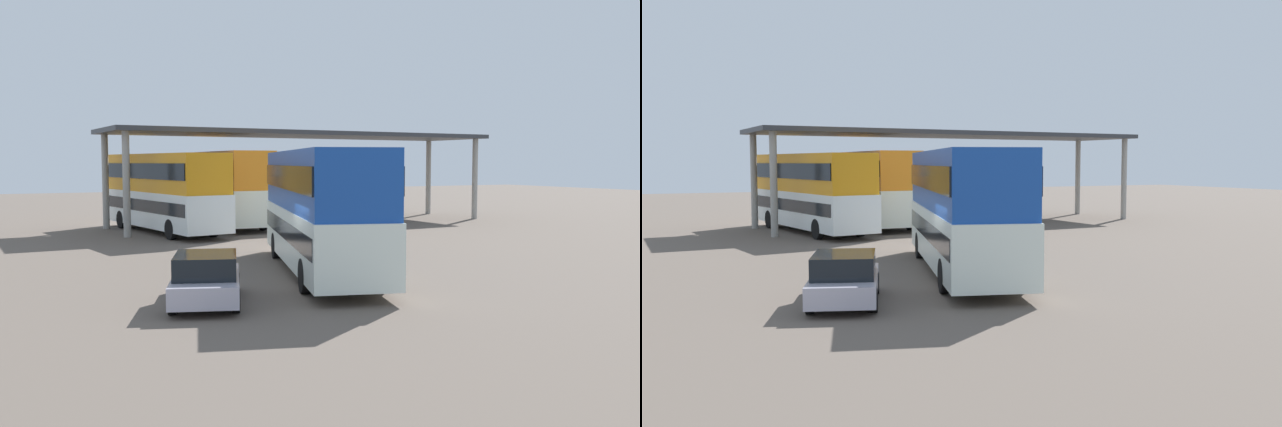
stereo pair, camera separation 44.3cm
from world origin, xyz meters
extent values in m
plane|color=brown|center=(0.00, 0.00, 0.00)|extent=(140.00, 140.00, 0.00)
cube|color=silver|center=(1.41, 3.02, 1.25)|extent=(5.52, 11.75, 1.80)
cube|color=#16439F|center=(1.41, 3.02, 3.13)|extent=(5.38, 11.51, 1.95)
cube|color=black|center=(1.41, 3.02, 1.47)|extent=(5.42, 11.31, 0.61)
cube|color=black|center=(1.41, 3.02, 3.23)|extent=(5.42, 11.31, 0.78)
cube|color=black|center=(2.99, 8.50, 1.52)|extent=(2.00, 0.66, 1.08)
cube|color=orange|center=(2.99, 8.50, 2.39)|extent=(1.64, 0.55, 0.36)
cylinder|color=black|center=(1.36, 6.75, 0.50)|extent=(0.55, 1.04, 1.00)
cylinder|color=black|center=(3.44, 6.15, 0.50)|extent=(0.55, 1.04, 1.00)
cylinder|color=black|center=(-0.63, -0.12, 0.50)|extent=(0.55, 1.04, 1.00)
cylinder|color=black|center=(1.45, -0.72, 0.50)|extent=(0.55, 1.04, 1.00)
cube|color=#B2AEC0|center=(-3.55, -0.21, 0.49)|extent=(2.91, 4.27, 0.55)
cube|color=black|center=(-3.61, -0.39, 1.06)|extent=(2.20, 2.56, 0.58)
cylinder|color=black|center=(-3.88, 1.20, 0.30)|extent=(0.39, 0.63, 0.60)
cylinder|color=black|center=(-2.42, 0.69, 0.30)|extent=(0.39, 0.63, 0.60)
cylinder|color=black|center=(-4.68, -1.10, 0.30)|extent=(0.39, 0.63, 0.60)
cylinder|color=black|center=(-3.22, -1.61, 0.30)|extent=(0.39, 0.63, 0.60)
cube|color=white|center=(-0.20, 18.39, 1.27)|extent=(4.19, 11.52, 1.83)
cube|color=orange|center=(-0.20, 18.39, 3.18)|extent=(4.08, 11.28, 1.99)
cube|color=black|center=(-0.20, 18.39, 1.49)|extent=(4.16, 11.08, 0.62)
cube|color=black|center=(-0.20, 18.39, 3.28)|extent=(4.16, 11.08, 0.79)
cube|color=black|center=(-1.07, 23.90, 1.54)|extent=(2.08, 0.43, 1.10)
cube|color=orange|center=(-1.07, 23.90, 2.42)|extent=(1.71, 0.35, 0.36)
cylinder|color=black|center=(-1.84, 21.67, 0.50)|extent=(0.43, 1.03, 1.00)
cylinder|color=black|center=(0.35, 22.01, 0.50)|extent=(0.43, 1.03, 1.00)
cylinder|color=black|center=(-0.75, 14.76, 0.50)|extent=(0.43, 1.03, 1.00)
cylinder|color=black|center=(1.44, 15.11, 0.50)|extent=(0.43, 1.03, 1.00)
cube|color=white|center=(3.82, 20.25, 1.31)|extent=(2.55, 10.47, 1.91)
cube|color=orange|center=(3.82, 20.25, 3.30)|extent=(2.47, 10.26, 2.07)
cube|color=black|center=(3.82, 20.25, 1.53)|extent=(2.58, 10.05, 0.65)
cube|color=black|center=(3.82, 20.25, 3.40)|extent=(2.58, 10.05, 0.83)
cube|color=black|center=(3.88, 25.42, 1.59)|extent=(2.06, 0.12, 1.15)
cube|color=orange|center=(3.88, 25.42, 2.51)|extent=(1.70, 0.10, 0.36)
cylinder|color=black|center=(2.77, 23.50, 0.50)|extent=(0.29, 1.00, 1.00)
cylinder|color=black|center=(4.95, 23.47, 0.50)|extent=(0.29, 1.00, 1.00)
cylinder|color=black|center=(2.69, 17.02, 0.50)|extent=(0.29, 1.00, 1.00)
cylinder|color=black|center=(4.87, 17.00, 0.50)|extent=(0.29, 1.00, 1.00)
cube|color=#33353A|center=(8.80, 19.84, 5.40)|extent=(24.21, 7.27, 0.25)
cylinder|color=#9E9B93|center=(20.03, 22.84, 2.64)|extent=(0.36, 0.36, 5.28)
cylinder|color=#9E9B93|center=(20.27, 17.98, 2.64)|extent=(0.36, 0.36, 5.28)
cylinder|color=#9E9B93|center=(-2.68, 21.69, 2.64)|extent=(0.36, 0.36, 5.28)
cylinder|color=#9E9B93|center=(-2.43, 16.83, 2.64)|extent=(0.36, 0.36, 5.28)
camera|label=1|loc=(-8.69, -17.26, 3.72)|focal=37.82mm
camera|label=2|loc=(-8.29, -17.45, 3.72)|focal=37.82mm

